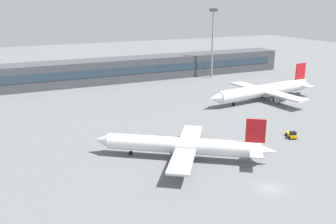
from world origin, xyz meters
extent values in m
plane|color=slate|center=(0.00, 40.00, 0.00)|extent=(400.00, 400.00, 0.00)
cube|color=#3F4247|center=(0.00, 97.27, 4.50)|extent=(155.73, 12.00, 9.00)
cube|color=#263847|center=(0.00, 91.22, 4.95)|extent=(147.94, 0.16, 2.80)
cylinder|color=silver|center=(-7.69, 17.63, 2.85)|extent=(27.42, 20.46, 3.28)
cone|color=silver|center=(-21.68, 27.36, 2.85)|extent=(4.75, 4.62, 3.12)
cone|color=silver|center=(6.17, 8.00, 2.85)|extent=(4.01, 3.76, 2.30)
cube|color=red|center=(4.02, 9.49, 6.87)|extent=(3.30, 2.43, 4.75)
cube|color=silver|center=(4.24, 9.34, 3.03)|extent=(6.92, 8.48, 0.21)
cube|color=silver|center=(-6.98, 17.14, 2.59)|extent=(18.21, 23.66, 0.43)
cylinder|color=gray|center=(-4.02, 21.40, 1.37)|extent=(3.26, 3.00, 1.73)
cylinder|color=gray|center=(-9.94, 12.88, 1.37)|extent=(3.26, 3.00, 1.73)
cylinder|color=black|center=(-16.63, 23.85, 0.43)|extent=(0.91, 0.78, 0.86)
cylinder|color=black|center=(-4.99, 18.49, 0.43)|extent=(0.91, 0.78, 0.86)
cylinder|color=black|center=(-7.55, 14.80, 0.43)|extent=(0.91, 0.78, 0.86)
cylinder|color=silver|center=(37.36, 48.13, 3.31)|extent=(36.27, 7.67, 3.81)
cone|color=silver|center=(17.73, 46.00, 3.31)|extent=(4.55, 4.05, 3.62)
cone|color=silver|center=(56.81, 50.23, 3.31)|extent=(4.07, 3.06, 2.67)
cube|color=red|center=(53.80, 49.91, 7.97)|extent=(4.42, 0.83, 5.51)
cube|color=silver|center=(54.10, 49.94, 3.51)|extent=(3.87, 10.26, 0.24)
cube|color=silver|center=(38.36, 48.23, 3.01)|extent=(8.02, 30.40, 0.50)
cylinder|color=gray|center=(37.71, 54.21, 1.59)|extent=(3.40, 2.34, 2.00)
cylinder|color=gray|center=(39.01, 42.26, 1.59)|extent=(3.40, 2.34, 2.00)
cylinder|color=black|center=(24.81, 46.76, 0.50)|extent=(1.04, 0.51, 1.00)
cylinder|color=black|center=(39.08, 50.93, 0.50)|extent=(1.04, 0.51, 1.00)
cylinder|color=black|center=(39.64, 45.75, 0.50)|extent=(1.04, 0.51, 1.00)
cube|color=#F2B20C|center=(21.32, 17.84, 0.65)|extent=(2.82, 3.90, 0.60)
cube|color=black|center=(20.95, 17.02, 1.30)|extent=(1.72, 1.57, 0.90)
cylinder|color=black|center=(20.12, 17.06, 0.35)|extent=(0.51, 0.74, 0.70)
cylinder|color=black|center=(21.55, 16.43, 0.35)|extent=(0.51, 0.74, 0.70)
cylinder|color=black|center=(21.08, 19.26, 0.35)|extent=(0.51, 0.74, 0.70)
cylinder|color=black|center=(22.51, 18.63, 0.35)|extent=(0.51, 0.74, 0.70)
cylinder|color=gray|center=(41.66, 87.57, 13.43)|extent=(0.70, 0.70, 26.86)
cube|color=#333338|center=(41.66, 87.57, 27.46)|extent=(3.20, 0.80, 1.20)
camera|label=1|loc=(-40.13, -45.32, 31.02)|focal=40.05mm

